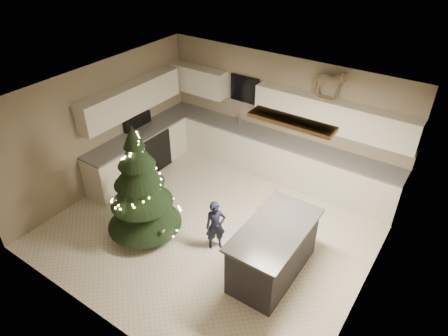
{
  "coord_description": "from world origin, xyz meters",
  "views": [
    {
      "loc": [
        3.31,
        -4.52,
        5.08
      ],
      "look_at": [
        0.0,
        0.35,
        1.15
      ],
      "focal_mm": 32.0,
      "sensor_mm": 36.0,
      "label": 1
    }
  ],
  "objects": [
    {
      "name": "christmas_tree",
      "position": [
        -0.98,
        -0.78,
        0.91
      ],
      "size": [
        1.38,
        1.33,
        2.21
      ],
      "rotation": [
        0.0,
        0.0,
        0.21
      ],
      "color": "#3F2816",
      "rests_on": "ground_plane"
    },
    {
      "name": "toddler",
      "position": [
        0.31,
        -0.37,
        0.48
      ],
      "size": [
        0.41,
        0.41,
        0.96
      ],
      "primitive_type": "imported",
      "rotation": [
        0.0,
        0.0,
        0.81
      ],
      "color": "black",
      "rests_on": "ground_plane"
    },
    {
      "name": "island",
      "position": [
        1.41,
        -0.33,
        0.48
      ],
      "size": [
        0.9,
        1.7,
        0.95
      ],
      "color": "black",
      "rests_on": "ground_plane"
    },
    {
      "name": "rocking_horse",
      "position": [
        0.99,
        2.33,
        2.3
      ],
      "size": [
        0.69,
        0.38,
        0.58
      ],
      "rotation": [
        0.0,
        0.0,
        1.69
      ],
      "color": "olive",
      "rests_on": "cabinetry"
    },
    {
      "name": "bar_stool",
      "position": [
        0.94,
        0.34,
        0.54
      ],
      "size": [
        0.38,
        0.38,
        0.72
      ],
      "rotation": [
        0.0,
        0.0,
        0.14
      ],
      "color": "olive",
      "rests_on": "ground_plane"
    },
    {
      "name": "ground_plane",
      "position": [
        0.0,
        0.0,
        0.0
      ],
      "size": [
        5.5,
        5.5,
        0.0
      ],
      "primitive_type": "plane",
      "color": "silver"
    },
    {
      "name": "cabinetry",
      "position": [
        -0.91,
        1.65,
        0.76
      ],
      "size": [
        5.5,
        3.2,
        2.0
      ],
      "color": "silver",
      "rests_on": "ground_plane"
    },
    {
      "name": "room_shell",
      "position": [
        0.02,
        0.0,
        1.75
      ],
      "size": [
        5.52,
        5.02,
        2.61
      ],
      "color": "gray",
      "rests_on": "ground_plane"
    }
  ]
}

